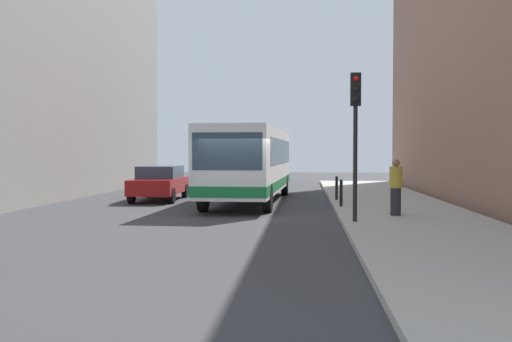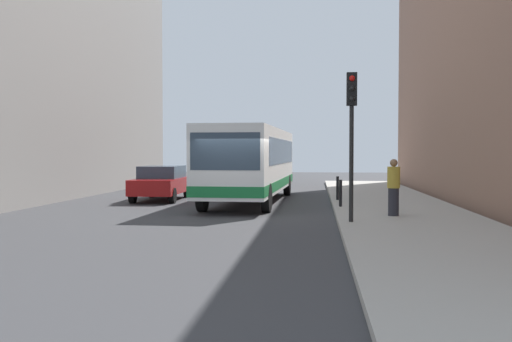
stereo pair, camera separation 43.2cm
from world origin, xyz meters
name	(u,v)px [view 1 (the left image)]	position (x,y,z in m)	size (l,w,h in m)	color
ground_plane	(238,216)	(0.00, 0.00, 0.00)	(80.00, 80.00, 0.00)	#38383A
sidewalk	(406,215)	(5.40, 0.00, 0.07)	(4.40, 40.00, 0.15)	#ADA89E
bus	(251,161)	(-0.07, 5.03, 1.73)	(2.95, 11.11, 3.00)	white
car_beside_bus	(160,182)	(-4.05, 5.53, 0.78)	(1.98, 4.46, 1.48)	maroon
traffic_light	(356,118)	(3.55, -2.52, 3.01)	(0.28, 0.33, 4.10)	black
bollard_near	(341,193)	(3.45, 1.86, 0.62)	(0.11, 0.11, 0.95)	black
bollard_mid	(337,188)	(3.45, 4.65, 0.62)	(0.11, 0.11, 0.95)	black
pedestrian_near_signal	(396,187)	(4.92, -0.88, 1.01)	(0.38, 0.38, 1.72)	#26262D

